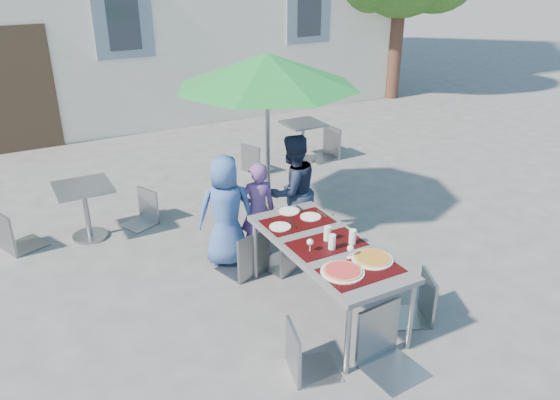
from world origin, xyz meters
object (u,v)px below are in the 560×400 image
pizza_near_left (342,271)px  chair_5 (390,305)px  child_0 (226,211)px  chair_3 (305,322)px  chair_2 (318,214)px  chair_1 (288,222)px  chair_4 (421,272)px  dining_table (326,249)px  pizza_near_right (372,258)px  patio_umbrella (267,72)px  bg_chair_l_1 (254,141)px  bg_chair_r_1 (328,124)px  cafe_table_0 (85,204)px  child_2 (292,191)px  chair_0 (246,226)px  cafe_table_1 (303,136)px  bg_chair_l_0 (7,206)px  child_1 (258,211)px  bg_chair_r_0 (141,188)px

pizza_near_left → chair_5: (0.19, -0.43, -0.15)m
child_0 → chair_5: bearing=119.6°
pizza_near_left → chair_3: (-0.49, -0.18, -0.25)m
child_0 → chair_2: 1.07m
chair_1 → chair_4: bearing=-65.2°
dining_table → pizza_near_right: (0.20, -0.45, 0.07)m
dining_table → patio_umbrella: 2.43m
chair_4 → bg_chair_l_1: (0.38, 4.34, 0.00)m
pizza_near_left → bg_chair_r_1: bg_chair_r_1 is taller
cafe_table_0 → bg_chair_r_1: bearing=14.0°
child_2 → bg_chair_r_1: bearing=-139.8°
chair_0 → chair_4: 1.90m
chair_1 → cafe_table_0: bearing=134.3°
chair_3 → cafe_table_0: 3.60m
child_2 → chair_1: child_2 is taller
child_0 → bg_chair_r_1: bearing=-123.0°
child_2 → bg_chair_r_1: child_2 is taller
cafe_table_1 → bg_chair_r_1: size_ratio=0.65×
chair_2 → cafe_table_1: chair_2 is taller
pizza_near_left → patio_umbrella: patio_umbrella is taller
pizza_near_right → bg_chair_l_0: bg_chair_l_0 is taller
chair_1 → cafe_table_0: size_ratio=1.42×
child_0 → cafe_table_1: child_0 is taller
dining_table → chair_2: (0.55, 1.02, -0.18)m
cafe_table_0 → child_2: bearing=-32.2°
cafe_table_0 → chair_1: bearing=-45.7°
child_2 → bg_chair_r_1: size_ratio=1.34×
chair_2 → chair_4: (0.17, -1.57, 0.00)m
child_1 → child_2: size_ratio=0.84×
chair_2 → cafe_table_0: 2.88m
chair_3 → chair_4: 1.38m
chair_5 → bg_chair_r_1: chair_5 is taller
chair_0 → chair_5: chair_5 is taller
chair_4 → chair_5: bearing=-151.5°
patio_umbrella → bg_chair_l_1: (0.68, 1.78, -1.48)m
pizza_near_right → chair_1: (-0.13, 1.32, -0.18)m
chair_4 → bg_chair_l_1: bg_chair_l_1 is taller
child_1 → child_2: bearing=-160.2°
pizza_near_left → chair_0: (-0.21, 1.49, -0.18)m
bg_chair_l_0 → chair_0: bearing=-39.6°
bg_chair_r_0 → pizza_near_right: bearing=-69.2°
chair_2 → bg_chair_l_0: size_ratio=0.91×
pizza_near_right → chair_2: 1.53m
child_0 → bg_chair_l_1: size_ratio=1.43×
pizza_near_right → chair_2: (0.35, 1.47, -0.25)m
dining_table → bg_chair_r_1: bg_chair_r_1 is taller
cafe_table_0 → child_0: bearing=-47.0°
pizza_near_left → child_0: size_ratio=0.30×
patio_umbrella → cafe_table_0: patio_umbrella is taller
child_0 → chair_4: (1.18, -1.89, -0.12)m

